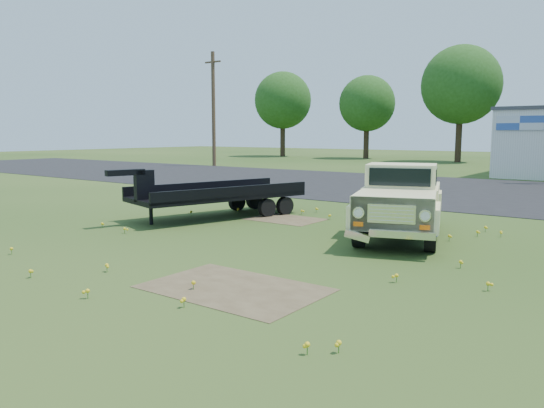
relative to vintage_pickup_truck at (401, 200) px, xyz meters
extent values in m
plane|color=#254014|center=(-1.93, -2.99, -0.93)|extent=(140.00, 140.00, 0.00)
cube|color=black|center=(-1.93, 12.01, -0.93)|extent=(90.00, 14.00, 0.02)
cube|color=#4E3F29|center=(-0.43, -5.99, -0.93)|extent=(3.00, 2.00, 0.01)
cube|color=#4E3F29|center=(-3.93, 0.51, -0.93)|extent=(2.20, 1.60, 0.01)
cube|color=silver|center=(-1.43, 19.96, 2.27)|extent=(2.50, 0.08, 0.80)
cylinder|color=#4F3224|center=(-23.93, 19.01, 3.57)|extent=(0.30, 0.30, 9.00)
cube|color=#4F3224|center=(-23.93, 19.01, 7.27)|extent=(1.60, 0.12, 0.12)
cylinder|color=#342417|center=(-29.93, 37.01, 0.87)|extent=(0.56, 0.56, 3.60)
sphere|color=#1F4714|center=(-29.93, 37.01, 5.39)|extent=(6.40, 6.40, 6.40)
cylinder|color=#342417|center=(-19.93, 38.01, 0.69)|extent=(0.56, 0.56, 3.24)
sphere|color=#1F4714|center=(-19.93, 38.01, 4.75)|extent=(5.76, 5.76, 5.76)
cylinder|color=#342417|center=(-9.93, 36.51, 1.05)|extent=(0.56, 0.56, 3.96)
sphere|color=#1F4714|center=(-9.93, 36.51, 6.02)|extent=(7.04, 7.04, 7.04)
camera|label=1|loc=(5.29, -12.63, 1.69)|focal=35.00mm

